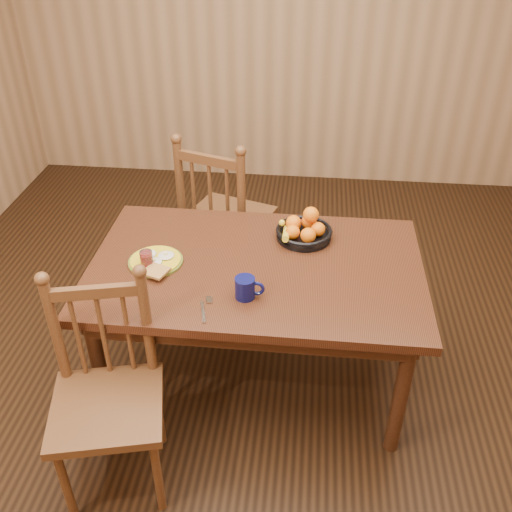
# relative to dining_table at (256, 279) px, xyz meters

# --- Properties ---
(room) EXTENTS (4.52, 5.02, 2.72)m
(room) POSITION_rel_dining_table_xyz_m (0.00, 0.00, 0.68)
(room) COLOR black
(room) RESTS_ON ground
(dining_table) EXTENTS (1.60, 1.00, 0.75)m
(dining_table) POSITION_rel_dining_table_xyz_m (0.00, 0.00, 0.00)
(dining_table) COLOR black
(dining_table) RESTS_ON ground
(chair_far) EXTENTS (0.61, 0.60, 1.08)m
(chair_far) POSITION_rel_dining_table_xyz_m (-0.28, 0.79, -0.14)
(chair_far) COLOR #462415
(chair_far) RESTS_ON ground
(chair_near) EXTENTS (0.55, 0.53, 1.01)m
(chair_near) POSITION_rel_dining_table_xyz_m (-0.56, -0.66, -0.17)
(chair_near) COLOR #462415
(chair_near) RESTS_ON ground
(breakfast_plate) EXTENTS (0.26, 0.30, 0.04)m
(breakfast_plate) POSITION_rel_dining_table_xyz_m (-0.48, -0.04, 0.10)
(breakfast_plate) COLOR #59601E
(breakfast_plate) RESTS_ON dining_table
(fork) EXTENTS (0.06, 0.18, 0.00)m
(fork) POSITION_rel_dining_table_xyz_m (-0.18, -0.35, 0.09)
(fork) COLOR silver
(fork) RESTS_ON dining_table
(spoon) EXTENTS (0.04, 0.16, 0.01)m
(spoon) POSITION_rel_dining_table_xyz_m (-0.67, -0.31, 0.09)
(spoon) COLOR silver
(spoon) RESTS_ON dining_table
(coffee_mug) EXTENTS (0.13, 0.09, 0.10)m
(coffee_mug) POSITION_rel_dining_table_xyz_m (-0.02, -0.25, 0.14)
(coffee_mug) COLOR #0B0D3F
(coffee_mug) RESTS_ON dining_table
(juice_glass) EXTENTS (0.06, 0.06, 0.09)m
(juice_glass) POSITION_rel_dining_table_xyz_m (-0.51, -0.08, 0.13)
(juice_glass) COLOR silver
(juice_glass) RESTS_ON dining_table
(fruit_bowl) EXTENTS (0.29, 0.29, 0.17)m
(fruit_bowl) POSITION_rel_dining_table_xyz_m (0.22, 0.27, 0.13)
(fruit_bowl) COLOR black
(fruit_bowl) RESTS_ON dining_table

